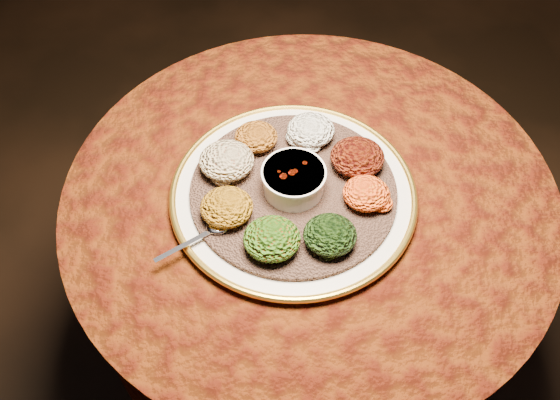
{
  "coord_description": "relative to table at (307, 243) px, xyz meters",
  "views": [
    {
      "loc": [
        -0.06,
        -0.74,
        1.68
      ],
      "look_at": [
        -0.06,
        -0.04,
        0.76
      ],
      "focal_mm": 40.0,
      "sensor_mm": 36.0,
      "label": 1
    }
  ],
  "objects": [
    {
      "name": "portion_tikil",
      "position": [
        0.1,
        -0.04,
        0.23
      ],
      "size": [
        0.09,
        0.08,
        0.04
      ],
      "primitive_type": "ellipsoid",
      "color": "orange",
      "rests_on": "injera"
    },
    {
      "name": "portion_kik",
      "position": [
        -0.15,
        -0.08,
        0.23
      ],
      "size": [
        0.1,
        0.09,
        0.05
      ],
      "primitive_type": "ellipsoid",
      "color": "#995F0D",
      "rests_on": "injera"
    },
    {
      "name": "injera",
      "position": [
        -0.03,
        -0.02,
        0.2
      ],
      "size": [
        0.51,
        0.51,
        0.01
      ],
      "primitive_type": "cylinder",
      "rotation": [
        0.0,
        0.0,
        -0.41
      ],
      "color": "brown",
      "rests_on": "platter"
    },
    {
      "name": "portion_ayib",
      "position": [
        0.0,
        0.12,
        0.23
      ],
      "size": [
        0.09,
        0.09,
        0.05
      ],
      "primitive_type": "ellipsoid",
      "color": "silver",
      "rests_on": "injera"
    },
    {
      "name": "portion_gomen",
      "position": [
        0.03,
        -0.14,
        0.23
      ],
      "size": [
        0.09,
        0.09,
        0.05
      ],
      "primitive_type": "ellipsoid",
      "color": "black",
      "rests_on": "injera"
    },
    {
      "name": "portion_mixveg",
      "position": [
        -0.07,
        -0.14,
        0.23
      ],
      "size": [
        0.1,
        0.1,
        0.05
      ],
      "primitive_type": "ellipsoid",
      "color": "#A4250A",
      "rests_on": "injera"
    },
    {
      "name": "stew_bowl",
      "position": [
        -0.03,
        -0.02,
        0.24
      ],
      "size": [
        0.12,
        0.12,
        0.05
      ],
      "color": "white",
      "rests_on": "injera"
    },
    {
      "name": "portion_shiro",
      "position": [
        -0.11,
        0.1,
        0.23
      ],
      "size": [
        0.09,
        0.08,
        0.04
      ],
      "primitive_type": "ellipsoid",
      "color": "brown",
      "rests_on": "injera"
    },
    {
      "name": "spoon",
      "position": [
        -0.18,
        -0.11,
        0.21
      ],
      "size": [
        0.13,
        0.09,
        0.01
      ],
      "rotation": [
        0.0,
        0.0,
        -2.55
      ],
      "color": "silver",
      "rests_on": "injera"
    },
    {
      "name": "table",
      "position": [
        0.0,
        0.0,
        0.0
      ],
      "size": [
        0.96,
        0.96,
        0.73
      ],
      "color": "black",
      "rests_on": "ground"
    },
    {
      "name": "portion_kitfo",
      "position": [
        0.09,
        0.04,
        0.23
      ],
      "size": [
        0.1,
        0.1,
        0.05
      ],
      "primitive_type": "ellipsoid",
      "color": "black",
      "rests_on": "injera"
    },
    {
      "name": "portion_timatim",
      "position": [
        -0.16,
        0.03,
        0.23
      ],
      "size": [
        0.11,
        0.1,
        0.05
      ],
      "primitive_type": "ellipsoid",
      "color": "maroon",
      "rests_on": "injera"
    },
    {
      "name": "platter",
      "position": [
        -0.03,
        -0.02,
        0.19
      ],
      "size": [
        0.59,
        0.59,
        0.02
      ],
      "rotation": [
        0.0,
        0.0,
        -0.42
      ],
      "color": "beige",
      "rests_on": "table"
    }
  ]
}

